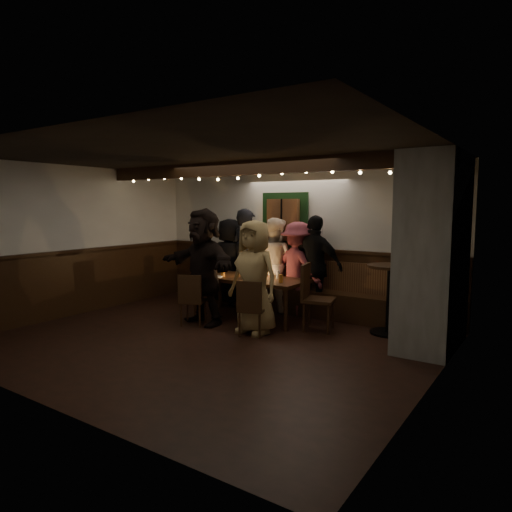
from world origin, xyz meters
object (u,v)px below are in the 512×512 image
Objects in this scene: high_top at (389,290)px; chair_near_right at (251,305)px; person_a at (229,262)px; person_c at (274,264)px; dining_table at (249,281)px; chair_end at (313,293)px; person_f at (203,266)px; person_b at (246,258)px; person_e at (315,266)px; person_g at (254,277)px; person_d at (298,268)px; chair_near_left at (192,297)px.

chair_near_right is at bearing -141.83° from high_top.
person_c reaches higher than person_a.
person_c is (0.04, 0.75, 0.20)m from dining_table.
person_f is at bearing -159.05° from chair_end.
person_c is at bearing -163.34° from person_b.
high_top is 0.59× the size of person_e.
person_b is (-1.76, 0.73, 0.35)m from chair_end.
chair_end is 1.93m from person_b.
person_c is at bearing 87.13° from dining_table.
person_c is (-0.60, 1.63, 0.38)m from chair_near_right.
dining_table is 2.29m from high_top.
chair_end is at bearing 119.08° from person_e.
person_g is (0.57, -0.68, 0.21)m from dining_table.
chair_end is at bearing 148.02° from person_d.
chair_near_right is 0.51× the size of person_d.
person_b is 1.36m from person_f.
person_d is at bearing 70.01° from person_f.
person_a is (-0.49, 1.63, 0.36)m from chair_near_left.
person_f is (-0.43, -0.68, 0.29)m from dining_table.
chair_near_right is at bearing 3.00° from person_f.
person_g is (1.11, -1.36, -0.08)m from person_b.
person_c is 0.49m from person_d.
person_f reaches higher than high_top.
person_b is 1.10× the size of person_c.
person_b is at bearing 157.48° from chair_end.
person_g is at bearing 116.68° from person_c.
chair_near_left is 1.14m from person_g.
person_b reaches higher than chair_near_left.
person_f reaches higher than chair_near_left.
person_b reaches higher than person_c.
person_f is (0.05, 0.24, 0.47)m from chair_near_left.
chair_near_right is (1.12, 0.04, -0.00)m from chair_near_left.
person_b reaches higher than person_d.
person_c is at bearing 110.37° from chair_near_right.
person_f reaches higher than person_e.
dining_table is 2.37× the size of chair_near_left.
person_e is (1.35, 1.65, 0.41)m from chair_near_left.
person_d is 1.72m from person_f.
high_top is (1.62, 1.27, 0.19)m from chair_near_right.
person_d is at bearing 168.45° from high_top.
person_g reaches higher than dining_table.
person_e reaches higher than chair_end.
chair_near_right is 0.80× the size of high_top.
chair_end is 1.45m from person_c.
person_a is at bearing 174.29° from high_top.
person_g reaches higher than person_a.
person_a is (-3.23, 0.32, 0.17)m from high_top.
person_c is at bearing 114.40° from person_g.
person_g is at bearing 139.36° from person_b.
person_e is at bearing 61.14° from person_f.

